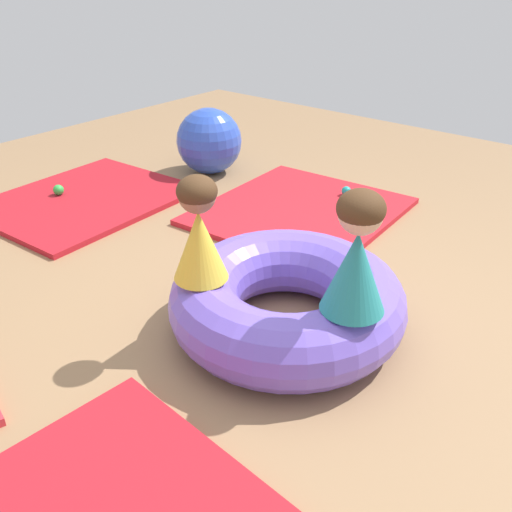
# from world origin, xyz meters

# --- Properties ---
(ground_plane) EXTENTS (8.00, 8.00, 0.00)m
(ground_plane) POSITION_xyz_m (0.00, 0.00, 0.00)
(ground_plane) COLOR #93704C
(gym_mat_near_left) EXTENTS (1.49, 1.36, 0.04)m
(gym_mat_near_left) POSITION_xyz_m (1.30, 0.67, 0.02)
(gym_mat_near_left) COLOR red
(gym_mat_near_left) RESTS_ON ground
(gym_mat_near_right) EXTENTS (1.50, 1.27, 0.04)m
(gym_mat_near_right) POSITION_xyz_m (0.41, 2.07, 0.02)
(gym_mat_near_right) COLOR #B21923
(gym_mat_near_right) RESTS_ON ground
(inflatable_cushion) EXTENTS (1.18, 1.18, 0.35)m
(inflatable_cushion) POSITION_xyz_m (0.08, -0.12, 0.18)
(inflatable_cushion) COLOR #7056D1
(inflatable_cushion) RESTS_ON ground
(child_in_yellow) EXTENTS (0.34, 0.34, 0.51)m
(child_in_yellow) POSITION_xyz_m (-0.23, 0.16, 0.60)
(child_in_yellow) COLOR yellow
(child_in_yellow) RESTS_ON inflatable_cushion
(child_in_teal) EXTENTS (0.37, 0.37, 0.55)m
(child_in_teal) POSITION_xyz_m (-0.01, -0.53, 0.62)
(child_in_teal) COLOR teal
(child_in_teal) RESTS_ON inflatable_cushion
(play_ball_green) EXTENTS (0.08, 0.08, 0.08)m
(play_ball_green) POSITION_xyz_m (0.32, 2.27, 0.08)
(play_ball_green) COLOR green
(play_ball_green) RESTS_ON gym_mat_near_right
(play_ball_teal) EXTENTS (0.07, 0.07, 0.07)m
(play_ball_teal) POSITION_xyz_m (1.73, 0.54, 0.08)
(play_ball_teal) COLOR teal
(play_ball_teal) RESTS_ON gym_mat_near_left
(exercise_ball_large) EXTENTS (0.56, 0.56, 0.56)m
(exercise_ball_large) POSITION_xyz_m (1.52, 1.79, 0.28)
(exercise_ball_large) COLOR blue
(exercise_ball_large) RESTS_ON ground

